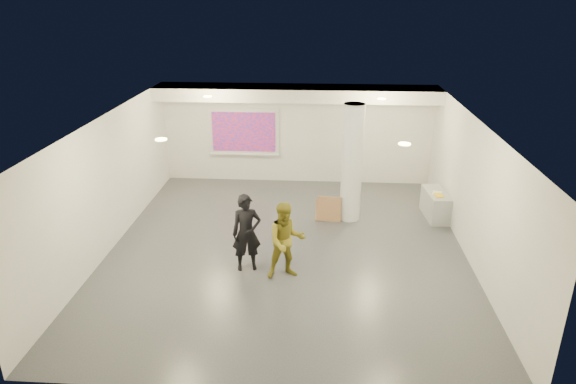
# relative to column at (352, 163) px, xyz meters

# --- Properties ---
(floor) EXTENTS (8.00, 9.00, 0.01)m
(floor) POSITION_rel_column_xyz_m (-1.50, -1.80, -1.50)
(floor) COLOR #383A40
(floor) RESTS_ON ground
(ceiling) EXTENTS (8.00, 9.00, 0.01)m
(ceiling) POSITION_rel_column_xyz_m (-1.50, -1.80, 1.50)
(ceiling) COLOR white
(ceiling) RESTS_ON floor
(wall_back) EXTENTS (8.00, 0.01, 3.00)m
(wall_back) POSITION_rel_column_xyz_m (-1.50, 2.70, 0.00)
(wall_back) COLOR silver
(wall_back) RESTS_ON floor
(wall_front) EXTENTS (8.00, 0.01, 3.00)m
(wall_front) POSITION_rel_column_xyz_m (-1.50, -6.30, 0.00)
(wall_front) COLOR silver
(wall_front) RESTS_ON floor
(wall_left) EXTENTS (0.01, 9.00, 3.00)m
(wall_left) POSITION_rel_column_xyz_m (-5.50, -1.80, 0.00)
(wall_left) COLOR silver
(wall_left) RESTS_ON floor
(wall_right) EXTENTS (0.01, 9.00, 3.00)m
(wall_right) POSITION_rel_column_xyz_m (2.50, -1.80, 0.00)
(wall_right) COLOR silver
(wall_right) RESTS_ON floor
(soffit_band) EXTENTS (8.00, 1.10, 0.36)m
(soffit_band) POSITION_rel_column_xyz_m (-1.50, 2.15, 1.32)
(soffit_band) COLOR silver
(soffit_band) RESTS_ON ceiling
(downlight_nw) EXTENTS (0.22, 0.22, 0.02)m
(downlight_nw) POSITION_rel_column_xyz_m (-3.70, 0.70, 1.48)
(downlight_nw) COLOR #FFE285
(downlight_nw) RESTS_ON ceiling
(downlight_ne) EXTENTS (0.22, 0.22, 0.02)m
(downlight_ne) POSITION_rel_column_xyz_m (0.70, 0.70, 1.48)
(downlight_ne) COLOR #FFE285
(downlight_ne) RESTS_ON ceiling
(downlight_sw) EXTENTS (0.22, 0.22, 0.02)m
(downlight_sw) POSITION_rel_column_xyz_m (-3.70, -3.30, 1.48)
(downlight_sw) COLOR #FFE285
(downlight_sw) RESTS_ON ceiling
(downlight_se) EXTENTS (0.22, 0.22, 0.02)m
(downlight_se) POSITION_rel_column_xyz_m (0.70, -3.30, 1.48)
(downlight_se) COLOR #FFE285
(downlight_se) RESTS_ON ceiling
(column) EXTENTS (0.52, 0.52, 3.00)m
(column) POSITION_rel_column_xyz_m (0.00, 0.00, 0.00)
(column) COLOR silver
(column) RESTS_ON floor
(projection_screen) EXTENTS (2.10, 0.13, 1.42)m
(projection_screen) POSITION_rel_column_xyz_m (-3.10, 2.65, 0.03)
(projection_screen) COLOR silver
(projection_screen) RESTS_ON wall_back
(credenza) EXTENTS (0.60, 1.23, 0.70)m
(credenza) POSITION_rel_column_xyz_m (2.22, 0.23, -1.15)
(credenza) COLOR #929597
(credenza) RESTS_ON floor
(papers_stack) EXTENTS (0.30, 0.34, 0.02)m
(papers_stack) POSITION_rel_column_xyz_m (2.20, 0.14, -0.79)
(papers_stack) COLOR white
(papers_stack) RESTS_ON credenza
(postit_pad) EXTENTS (0.22, 0.29, 0.03)m
(postit_pad) POSITION_rel_column_xyz_m (2.21, -0.01, -0.79)
(postit_pad) COLOR yellow
(postit_pad) RESTS_ON credenza
(cardboard_back) EXTENTS (0.60, 0.20, 0.65)m
(cardboard_back) POSITION_rel_column_xyz_m (-0.53, -0.17, -1.18)
(cardboard_back) COLOR #946944
(cardboard_back) RESTS_ON floor
(cardboard_front) EXTENTS (0.50, 0.22, 0.53)m
(cardboard_front) POSITION_rel_column_xyz_m (-0.63, -0.13, -1.24)
(cardboard_front) COLOR #946944
(cardboard_front) RESTS_ON floor
(woman) EXTENTS (0.69, 0.54, 1.67)m
(woman) POSITION_rel_column_xyz_m (-2.27, -2.71, -0.66)
(woman) COLOR black
(woman) RESTS_ON floor
(man) EXTENTS (0.93, 0.81, 1.63)m
(man) POSITION_rel_column_xyz_m (-1.43, -2.97, -0.68)
(man) COLOR olive
(man) RESTS_ON floor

